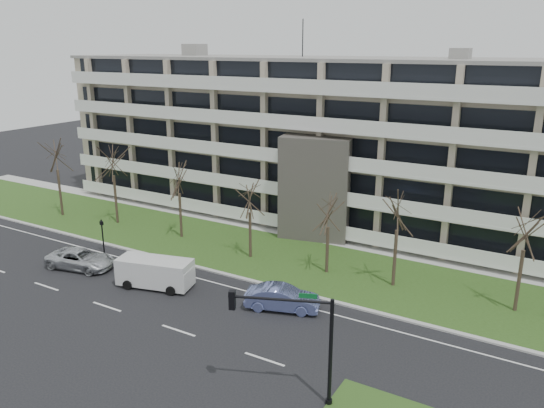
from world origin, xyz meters
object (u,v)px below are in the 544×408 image
Objects in this scene: blue_sedan at (282,298)px; white_van at (156,270)px; traffic_signal at (296,333)px; silver_pickup at (81,259)px; pedestrian_signal at (102,232)px.

blue_sedan is 0.85× the size of white_van.
silver_pickup is at bearing 143.15° from traffic_signal.
blue_sedan is 9.67m from traffic_signal.
pedestrian_signal is (-0.77, 2.99, 1.11)m from silver_pickup.
blue_sedan is at bearing -94.92° from silver_pickup.
white_van is at bearing -2.91° from pedestrian_signal.
blue_sedan is at bearing 101.18° from traffic_signal.
silver_pickup is 1.82× the size of pedestrian_signal.
silver_pickup is at bearing -60.68° from pedestrian_signal.
pedestrian_signal is (-7.99, 2.58, 0.62)m from white_van.
blue_sedan is 1.64× the size of pedestrian_signal.
pedestrian_signal is at bearing 68.22° from blue_sedan.
silver_pickup is at bearing 169.15° from white_van.
traffic_signal reaches higher than blue_sedan.
white_van is at bearing 81.03° from blue_sedan.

